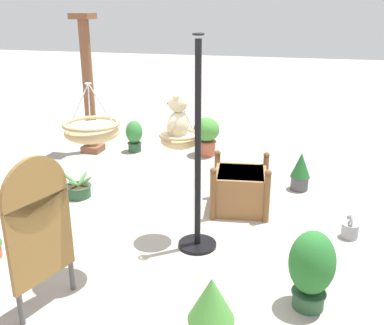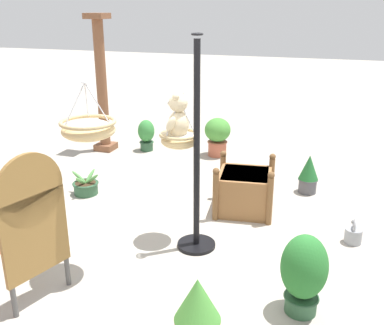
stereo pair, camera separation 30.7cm
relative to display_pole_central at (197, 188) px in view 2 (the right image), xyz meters
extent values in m
plane|color=#A8A093|center=(0.16, 0.01, -0.73)|extent=(40.00, 40.00, 0.00)
cylinder|color=black|center=(0.00, 0.00, 0.43)|extent=(0.07, 0.07, 2.33)
cylinder|color=black|center=(0.00, 0.00, -0.71)|extent=(0.44, 0.44, 0.04)
torus|color=black|center=(0.00, 0.00, 1.64)|extent=(0.12, 0.12, 0.02)
ellipsoid|color=tan|center=(0.15, 0.25, 0.48)|extent=(0.42, 0.42, 0.17)
torus|color=tan|center=(0.15, 0.25, 0.55)|extent=(0.44, 0.44, 0.04)
ellipsoid|color=silver|center=(0.15, 0.25, 0.50)|extent=(0.37, 0.37, 0.14)
cylinder|color=#B7B7BC|center=(0.23, 0.30, 0.74)|extent=(0.18, 0.11, 0.39)
cylinder|color=#B7B7BC|center=(0.07, 0.30, 0.74)|extent=(0.18, 0.11, 0.39)
cylinder|color=#B7B7BC|center=(0.15, 0.15, 0.74)|extent=(0.01, 0.20, 0.39)
torus|color=#B7B7BC|center=(0.15, 0.25, 0.93)|extent=(0.06, 0.06, 0.01)
ellipsoid|color=beige|center=(0.15, 0.26, 0.66)|extent=(0.27, 0.23, 0.32)
sphere|color=beige|center=(0.15, 0.26, 0.90)|extent=(0.22, 0.22, 0.21)
ellipsoid|color=beige|center=(0.15, 0.34, 0.89)|extent=(0.10, 0.08, 0.07)
sphere|color=black|center=(0.15, 0.37, 0.89)|extent=(0.03, 0.03, 0.03)
sphere|color=beige|center=(0.08, 0.26, 0.99)|extent=(0.08, 0.08, 0.08)
sphere|color=beige|center=(0.22, 0.26, 0.99)|extent=(0.08, 0.08, 0.08)
ellipsoid|color=beige|center=(0.01, 0.29, 0.70)|extent=(0.09, 0.15, 0.20)
ellipsoid|color=beige|center=(0.29, 0.29, 0.70)|extent=(0.09, 0.15, 0.20)
ellipsoid|color=beige|center=(0.08, 0.37, 0.54)|extent=(0.10, 0.18, 0.10)
ellipsoid|color=beige|center=(0.22, 0.37, 0.54)|extent=(0.10, 0.18, 0.10)
ellipsoid|color=tan|center=(-0.78, 0.82, 0.79)|extent=(0.50, 0.50, 0.18)
torus|color=tan|center=(-0.78, 0.82, 0.87)|extent=(0.53, 0.53, 0.04)
ellipsoid|color=silver|center=(-0.78, 0.82, 0.81)|extent=(0.44, 0.44, 0.15)
cylinder|color=#B7B7BC|center=(-0.68, 0.88, 1.06)|extent=(0.22, 0.13, 0.38)
cylinder|color=#B7B7BC|center=(-0.88, 0.88, 1.06)|extent=(0.22, 0.13, 0.38)
cylinder|color=#B7B7BC|center=(-0.78, 0.70, 1.06)|extent=(0.01, 0.24, 0.38)
torus|color=#B7B7BC|center=(-0.78, 0.82, 1.24)|extent=(0.06, 0.06, 0.01)
cylinder|color=brown|center=(2.91, 2.78, 0.47)|extent=(0.19, 0.19, 2.41)
cube|color=brown|center=(2.91, 2.78, -0.67)|extent=(0.35, 0.35, 0.12)
cube|color=brown|center=(2.91, 2.78, 1.73)|extent=(0.37, 0.37, 0.10)
cube|color=olive|center=(1.12, -0.32, -0.46)|extent=(0.79, 0.77, 0.54)
cube|color=#382819|center=(1.12, -0.32, -0.22)|extent=(0.69, 0.68, 0.06)
cylinder|color=brown|center=(0.72, -0.02, -0.41)|extent=(0.08, 0.08, 0.64)
cylinder|color=brown|center=(1.43, 0.07, -0.41)|extent=(0.08, 0.08, 0.64)
cylinder|color=brown|center=(0.81, -0.70, -0.41)|extent=(0.08, 0.08, 0.64)
cylinder|color=brown|center=(1.51, -0.61, -0.41)|extent=(0.08, 0.08, 0.64)
sphere|color=brown|center=(0.72, -0.02, -0.06)|extent=(0.09, 0.09, 0.09)
sphere|color=brown|center=(1.43, 0.07, -0.06)|extent=(0.09, 0.09, 0.09)
sphere|color=brown|center=(0.81, -0.70, -0.06)|extent=(0.09, 0.09, 0.09)
sphere|color=brown|center=(1.51, -0.61, -0.06)|extent=(0.09, 0.09, 0.09)
cylinder|color=#2D5638|center=(-0.80, -1.25, -0.65)|extent=(0.29, 0.29, 0.16)
torus|color=#294E32|center=(-0.80, -1.25, -0.58)|extent=(0.32, 0.32, 0.03)
cylinder|color=#382819|center=(-0.80, -1.25, -0.58)|extent=(0.25, 0.25, 0.03)
ellipsoid|color=#28702D|center=(-0.80, -1.25, -0.26)|extent=(0.42, 0.42, 0.61)
cylinder|color=#2D5638|center=(3.12, 2.01, -0.65)|extent=(0.24, 0.24, 0.17)
torus|color=#294E32|center=(3.12, 2.01, -0.57)|extent=(0.27, 0.27, 0.03)
cylinder|color=#382819|center=(3.12, 2.01, -0.57)|extent=(0.21, 0.21, 0.03)
ellipsoid|color=#38843D|center=(3.12, 2.01, -0.35)|extent=(0.32, 0.32, 0.43)
cylinder|color=#2D5638|center=(0.92, 2.01, -0.64)|extent=(0.35, 0.35, 0.18)
torus|color=#294E32|center=(0.92, 2.01, -0.57)|extent=(0.38, 0.38, 0.03)
cylinder|color=#382819|center=(0.92, 2.01, -0.57)|extent=(0.31, 0.31, 0.03)
ellipsoid|color=#56934C|center=(1.02, 1.99, -0.49)|extent=(0.25, 0.10, 0.20)
ellipsoid|color=#56934C|center=(0.94, 2.13, -0.48)|extent=(0.09, 0.26, 0.18)
ellipsoid|color=#56934C|center=(0.81, 2.02, -0.49)|extent=(0.25, 0.07, 0.21)
ellipsoid|color=#56934C|center=(0.93, 1.91, -0.49)|extent=(0.07, 0.25, 0.20)
cylinder|color=#AD563D|center=(3.25, 0.64, -0.60)|extent=(0.34, 0.34, 0.27)
torus|color=#9C4E37|center=(3.25, 0.64, -0.47)|extent=(0.37, 0.37, 0.03)
cylinder|color=#382819|center=(3.25, 0.64, -0.48)|extent=(0.30, 0.30, 0.03)
ellipsoid|color=#478E38|center=(3.25, 0.64, -0.24)|extent=(0.48, 0.48, 0.44)
cylinder|color=#4C4C51|center=(2.01, -1.09, -0.62)|extent=(0.26, 0.26, 0.22)
torus|color=#444449|center=(2.01, -1.09, -0.53)|extent=(0.29, 0.29, 0.03)
cylinder|color=#382819|center=(2.01, -1.09, -0.53)|extent=(0.23, 0.23, 0.03)
cone|color=#1E5B28|center=(2.01, -1.09, -0.33)|extent=(0.29, 0.29, 0.37)
torus|color=#A9573B|center=(-1.45, -0.48, -0.53)|extent=(0.39, 0.39, 0.03)
cylinder|color=#382819|center=(-1.45, -0.48, -0.53)|extent=(0.31, 0.31, 0.03)
cone|color=#478E38|center=(-1.45, -0.48, -0.32)|extent=(0.39, 0.39, 0.38)
cube|color=olive|center=(-1.39, 1.07, -0.05)|extent=(0.66, 0.23, 0.77)
cylinder|color=olive|center=(-1.39, 1.07, 0.39)|extent=(0.66, 0.23, 0.67)
cylinder|color=#4C4C4C|center=(-1.68, 1.16, -0.58)|extent=(0.05, 0.05, 0.30)
cylinder|color=#4C4C4C|center=(-1.11, 0.98, -0.58)|extent=(0.05, 0.05, 0.30)
cylinder|color=gray|center=(0.66, -1.72, -0.64)|extent=(0.20, 0.20, 0.18)
cylinder|color=gray|center=(0.80, -1.72, -0.62)|extent=(0.17, 0.04, 0.14)
sphere|color=slate|center=(0.88, -1.72, -0.57)|extent=(0.06, 0.06, 0.06)
torus|color=gray|center=(0.66, -1.72, -0.51)|extent=(0.16, 0.02, 0.16)
camera|label=1|loc=(-4.37, -1.08, 1.90)|focal=41.29mm
camera|label=2|loc=(-4.28, -1.37, 1.90)|focal=41.29mm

